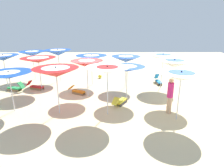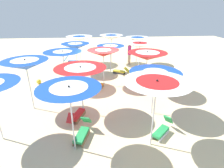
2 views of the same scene
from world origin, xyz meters
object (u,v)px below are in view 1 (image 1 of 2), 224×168
(beach_umbrella_10, at_px, (32,54))
(lounger_4, at_px, (120,101))
(beach_umbrella_7, at_px, (87,64))
(beach_ball, at_px, (100,76))
(beach_umbrella_6, at_px, (38,60))
(beach_umbrella_8, at_px, (127,69))
(beach_umbrella_2, at_px, (56,72))
(beach_umbrella_13, at_px, (126,59))
(beach_umbrella_4, at_px, (181,76))
(beach_umbrella_12, at_px, (91,57))
(lounger_0, at_px, (16,88))
(beachgoer_0, at_px, (170,95))
(beach_umbrella_9, at_px, (174,64))
(lounger_5, at_px, (36,87))
(beach_umbrella_11, at_px, (58,53))
(beach_umbrella_1, at_px, (9,75))
(beach_umbrella_3, at_px, (107,70))
(beach_umbrella_14, at_px, (163,57))
(beach_umbrella_5, at_px, (3,58))
(lounger_2, at_px, (158,81))
(lounger_3, at_px, (78,91))

(beach_umbrella_10, distance_m, lounger_4, 8.98)
(beach_umbrella_7, height_order, beach_ball, beach_umbrella_7)
(beach_umbrella_6, relative_size, beach_umbrella_8, 1.10)
(beach_umbrella_2, height_order, beach_umbrella_13, beach_umbrella_2)
(beach_umbrella_4, relative_size, beach_ball, 8.02)
(beach_umbrella_12, relative_size, lounger_4, 1.79)
(beach_umbrella_6, bearing_deg, lounger_0, 2.48)
(beach_umbrella_12, relative_size, beachgoer_0, 1.24)
(beach_umbrella_9, bearing_deg, lounger_5, -14.41)
(beach_umbrella_11, relative_size, beachgoer_0, 1.38)
(beach_umbrella_10, xyz_separation_m, lounger_0, (0.16, 3.05, -1.90))
(beach_umbrella_1, relative_size, beach_umbrella_3, 0.91)
(beach_umbrella_6, distance_m, beach_umbrella_12, 3.61)
(beach_umbrella_14, relative_size, lounger_4, 1.91)
(beach_umbrella_7, xyz_separation_m, beach_umbrella_9, (-4.98, 0.88, 0.17))
(beach_umbrella_5, height_order, beach_ball, beach_umbrella_5)
(beach_umbrella_5, bearing_deg, beach_umbrella_7, 167.45)
(beach_umbrella_1, relative_size, beach_umbrella_12, 0.99)
(lounger_2, bearing_deg, beach_umbrella_14, -3.17)
(beach_umbrella_10, height_order, beach_umbrella_12, beach_umbrella_10)
(beach_umbrella_2, xyz_separation_m, beachgoer_0, (-5.56, 0.01, -1.18))
(beach_umbrella_14, bearing_deg, beach_umbrella_7, 20.04)
(beach_umbrella_13, bearing_deg, beach_ball, -49.61)
(beach_umbrella_4, xyz_separation_m, lounger_2, (-0.52, -5.77, -1.91))
(beach_umbrella_5, distance_m, beach_umbrella_11, 3.81)
(beach_umbrella_14, xyz_separation_m, lounger_0, (10.17, 0.81, -1.96))
(beach_umbrella_1, bearing_deg, beachgoer_0, 177.81)
(lounger_5, bearing_deg, beach_umbrella_10, 132.16)
(beach_umbrella_8, xyz_separation_m, beach_umbrella_12, (2.35, -3.06, 0.17))
(beach_umbrella_2, distance_m, beach_umbrella_9, 6.34)
(beach_umbrella_1, relative_size, lounger_5, 1.71)
(beach_umbrella_10, bearing_deg, lounger_4, 141.78)
(lounger_5, bearing_deg, beachgoer_0, -4.48)
(beach_umbrella_1, xyz_separation_m, beach_umbrella_4, (-8.18, 0.98, 0.20))
(beach_umbrella_11, relative_size, lounger_4, 1.99)
(beach_umbrella_14, bearing_deg, beach_ball, -27.91)
(beach_umbrella_12, xyz_separation_m, lounger_5, (3.87, 1.05, -1.88))
(beach_umbrella_10, bearing_deg, beach_umbrella_5, 74.37)
(beach_umbrella_6, distance_m, beach_umbrella_14, 8.44)
(beach_umbrella_5, xyz_separation_m, beachgoer_0, (-10.11, 3.69, -1.26))
(beach_umbrella_9, height_order, beach_umbrella_13, beach_umbrella_9)
(beach_umbrella_1, distance_m, lounger_3, 4.20)
(beach_umbrella_11, bearing_deg, lounger_0, 47.11)
(beach_umbrella_13, bearing_deg, beachgoer_0, 113.46)
(lounger_2, bearing_deg, lounger_0, -83.17)
(beach_umbrella_7, bearing_deg, lounger_2, -152.28)
(beach_umbrella_7, height_order, lounger_0, beach_umbrella_7)
(lounger_4, bearing_deg, beachgoer_0, -83.43)
(beach_umbrella_3, height_order, beach_umbrella_5, beach_umbrella_3)
(beach_umbrella_6, xyz_separation_m, beach_umbrella_10, (1.60, -2.97, 0.00))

